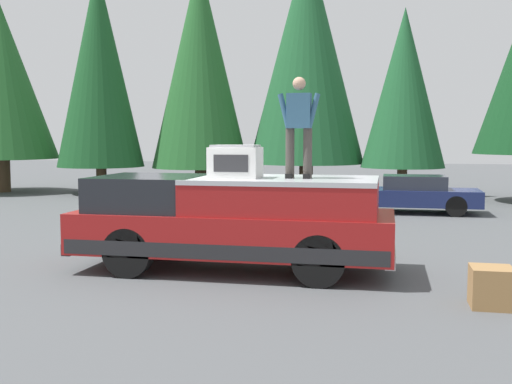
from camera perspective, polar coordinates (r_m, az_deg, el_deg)
ground_plane at (r=11.33m, az=-5.54°, el=-6.82°), size 90.00×90.00×0.00m
pickup_truck at (r=10.72m, az=-2.09°, el=-2.75°), size 2.01×5.54×1.65m
compressor_unit at (r=10.43m, az=-1.92°, el=2.85°), size 0.65×0.84×0.56m
person_on_truck_bed at (r=10.34m, az=4.01°, el=6.28°), size 0.29×0.72×1.69m
parked_car_navy at (r=19.50m, az=14.27°, el=-0.19°), size 1.64×4.10×1.16m
wooden_crate at (r=9.14m, az=21.04°, el=-8.26°), size 0.56×0.56×0.56m
conifer_left at (r=24.63m, az=13.60°, el=9.35°), size 3.23×3.23×7.28m
conifer_center_left at (r=25.77m, az=4.76°, el=12.76°), size 4.75×4.75×10.30m
conifer_center_right at (r=25.99m, az=-5.25°, el=11.72°), size 4.04×4.04×9.61m
conifer_right at (r=26.32m, az=-14.40°, el=11.19°), size 3.54×3.54×9.27m
conifer_far_right at (r=28.24m, az=-22.71°, el=9.71°), size 4.61×4.61×8.15m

